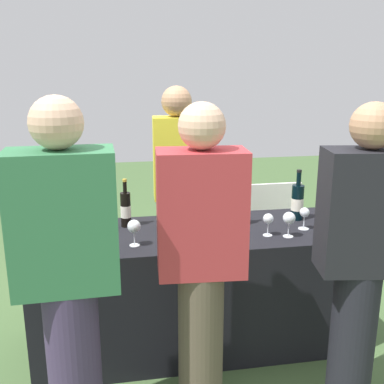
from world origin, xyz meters
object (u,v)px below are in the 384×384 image
wine_glass_2 (222,223)px  guest_0 (68,273)px  wine_bottle_4 (238,208)px  wine_glass_5 (304,214)px  guest_2 (361,257)px  wine_glass_1 (134,227)px  wine_bottle_1 (126,209)px  wine_bottle_5 (297,202)px  wine_glass_4 (289,219)px  wine_bottle_0 (78,213)px  wine_bottle_2 (170,211)px  wine_bottle_3 (210,205)px  wine_glass_3 (268,220)px  menu_board (271,227)px  guest_1 (201,259)px  server_pouring (177,185)px  wine_glass_0 (87,226)px

wine_glass_2 → guest_0: size_ratio=0.08×
wine_bottle_4 → wine_glass_5: 0.41m
wine_glass_2 → guest_2: guest_2 is taller
wine_glass_1 → wine_bottle_1: bearing=95.7°
wine_bottle_5 → wine_glass_4: (-0.17, -0.30, -0.01)m
wine_bottle_0 → wine_bottle_2: (0.56, -0.05, -0.00)m
wine_bottle_2 → wine_glass_5: size_ratio=2.30×
wine_bottle_0 → guest_2: 1.63m
wine_bottle_1 → wine_glass_1: wine_bottle_1 is taller
wine_bottle_3 → wine_glass_3: 0.43m
wine_bottle_1 → wine_bottle_3: bearing=0.9°
wine_glass_3 → wine_bottle_0: bearing=165.9°
guest_0 → wine_glass_4: bearing=22.1°
wine_bottle_5 → guest_2: 0.86m
wine_bottle_3 → guest_2: (0.54, -0.92, -0.01)m
wine_glass_2 → wine_glass_1: bearing=-175.6°
menu_board → wine_glass_4: bearing=-106.4°
wine_glass_3 → guest_1: 0.70m
wine_bottle_4 → guest_0: 1.26m
wine_bottle_0 → wine_glass_2: wine_bottle_0 is taller
wine_bottle_5 → wine_bottle_3: bearing=173.8°
wine_glass_2 → guest_1: bearing=-113.8°
wine_bottle_5 → wine_glass_1: 1.12m
wine_glass_4 → wine_glass_5: 0.18m
wine_glass_5 → wine_glass_1: bearing=-174.7°
wine_glass_5 → server_pouring: 0.99m
wine_glass_4 → guest_1: bearing=-143.9°
wine_glass_0 → wine_glass_3: 1.06m
wine_glass_1 → wine_glass_4: same height
wine_bottle_1 → menu_board: (1.26, 0.80, -0.48)m
wine_bottle_2 → wine_bottle_5: bearing=2.4°
wine_glass_1 → wine_glass_3: bearing=1.8°
wine_bottle_0 → wine_glass_2: (0.83, -0.26, -0.02)m
wine_glass_0 → server_pouring: server_pouring is taller
wine_bottle_0 → wine_glass_2: bearing=-17.6°
guest_0 → wine_bottle_3: bearing=46.0°
wine_glass_3 → wine_glass_1: bearing=-178.2°
guest_1 → wine_glass_2: bearing=70.3°
wine_bottle_0 → wine_glass_1: (0.32, -0.30, -0.00)m
wine_bottle_5 → guest_0: size_ratio=0.21×
wine_glass_4 → wine_bottle_0: bearing=165.4°
wine_bottle_4 → wine_glass_3: (0.13, -0.21, -0.02)m
wine_glass_2 → wine_bottle_5: bearing=23.5°
wine_glass_3 → menu_board: size_ratio=0.17×
wine_bottle_4 → wine_bottle_5: 0.42m
wine_bottle_4 → wine_glass_0: (-0.92, -0.12, -0.03)m
wine_bottle_4 → server_pouring: size_ratio=0.20×
wine_glass_2 → menu_board: size_ratio=0.16×
menu_board → guest_0: bearing=-133.1°
wine_bottle_1 → guest_0: guest_0 is taller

